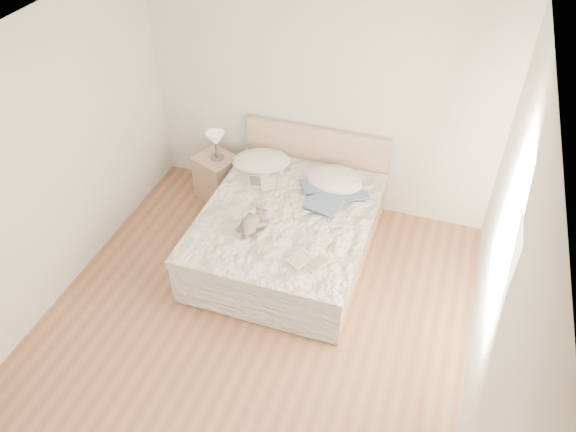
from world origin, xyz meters
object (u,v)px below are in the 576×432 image
at_px(table_lamp, 216,140).
at_px(teddy_bear, 251,228).
at_px(photo_book, 262,183).
at_px(childrens_book, 309,261).
at_px(bed, 289,230).
at_px(nightstand, 217,177).

height_order(table_lamp, teddy_bear, table_lamp).
bearing_deg(photo_book, childrens_book, -75.25).
xyz_separation_m(bed, nightstand, (-1.15, 0.68, -0.03)).
bearing_deg(photo_book, nightstand, 126.52).
relative_size(photo_book, childrens_book, 0.92).
distance_m(table_lamp, teddy_bear, 1.44).
relative_size(nightstand, photo_book, 1.80).
height_order(table_lamp, childrens_book, table_lamp).
xyz_separation_m(bed, table_lamp, (-1.13, 0.67, 0.50)).
xyz_separation_m(table_lamp, photo_book, (0.71, -0.39, -0.18)).
bearing_deg(childrens_book, teddy_bear, -173.41).
xyz_separation_m(nightstand, childrens_book, (1.59, -1.39, 0.35)).
bearing_deg(teddy_bear, nightstand, 148.44).
height_order(table_lamp, photo_book, table_lamp).
xyz_separation_m(nightstand, teddy_bear, (0.91, -1.14, 0.37)).
distance_m(photo_book, childrens_book, 1.31).
relative_size(nightstand, table_lamp, 1.62).
bearing_deg(childrens_book, table_lamp, 165.00).
bearing_deg(teddy_bear, childrens_book, -0.05).
xyz_separation_m(bed, childrens_book, (0.43, -0.71, 0.32)).
relative_size(bed, teddy_bear, 6.70).
distance_m(nightstand, table_lamp, 0.53).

